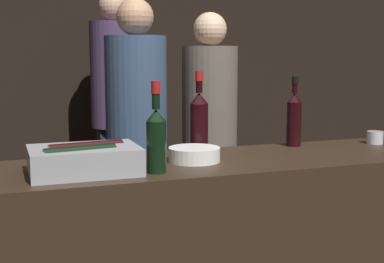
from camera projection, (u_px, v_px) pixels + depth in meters
name	position (u px, v px, depth m)	size (l,w,h in m)	color
wall_back_chalkboard	(91.00, 54.00, 4.44)	(6.40, 0.06, 2.80)	black
ice_bin_with_bottles	(84.00, 159.00, 1.95)	(0.39, 0.27, 0.11)	#9EA0A5
bowl_white	(193.00, 154.00, 2.18)	(0.21, 0.21, 0.06)	white
candle_votive	(375.00, 137.00, 2.62)	(0.08, 0.08, 0.06)	silver
red_wine_bottle_tall	(199.00, 121.00, 2.33)	(0.08, 0.08, 0.36)	black
red_wine_bottle_black_foil	(294.00, 117.00, 2.55)	(0.07, 0.07, 0.33)	black
red_wine_bottle_burgundy	(156.00, 136.00, 1.96)	(0.07, 0.07, 0.34)	black
person_in_hoodie	(137.00, 131.00, 3.08)	(0.35, 0.35, 1.71)	black
person_blond_tee	(209.00, 129.00, 3.41)	(0.35, 0.35, 1.65)	black
person_grey_polo	(115.00, 103.00, 3.97)	(0.35, 0.35, 1.84)	black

